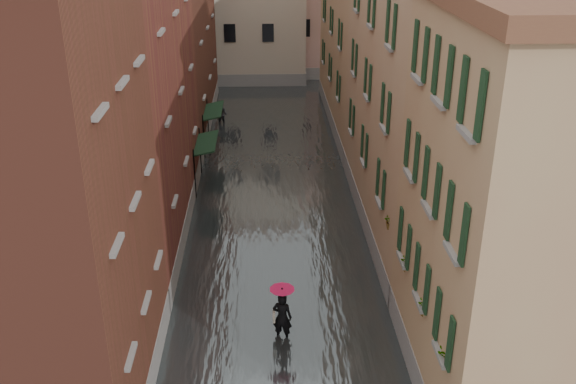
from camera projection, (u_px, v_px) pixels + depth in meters
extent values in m
plane|color=#525254|center=(282.00, 350.00, 21.67)|extent=(120.00, 120.00, 0.00)
cube|color=#3F4546|center=(274.00, 190.00, 33.46)|extent=(10.00, 60.00, 0.20)
cube|color=brown|center=(19.00, 206.00, 16.91)|extent=(6.00, 8.00, 13.00)
cube|color=brown|center=(109.00, 99.00, 27.03)|extent=(6.00, 14.00, 12.50)
cube|color=brown|center=(158.00, 21.00, 40.38)|extent=(6.00, 16.00, 14.00)
cube|color=#A67955|center=(536.00, 221.00, 17.74)|extent=(6.00, 8.00, 11.50)
cube|color=tan|center=(438.00, 90.00, 27.45)|extent=(6.00, 14.00, 13.00)
cube|color=#A67955|center=(378.00, 39.00, 41.42)|extent=(6.00, 16.00, 11.50)
cube|color=tan|center=(336.00, 1.00, 55.85)|extent=(10.00, 9.00, 12.00)
cube|color=#16311B|center=(206.00, 143.00, 32.94)|extent=(1.09, 3.26, 0.31)
cylinder|color=black|center=(195.00, 176.00, 31.91)|extent=(0.06, 0.06, 2.80)
cylinder|color=black|center=(200.00, 153.00, 34.88)|extent=(0.06, 0.06, 2.80)
cube|color=#16311B|center=(213.00, 111.00, 38.05)|extent=(1.09, 3.32, 0.31)
cylinder|color=black|center=(204.00, 138.00, 36.99)|extent=(0.06, 0.06, 2.80)
cylinder|color=black|center=(208.00, 121.00, 40.01)|extent=(0.06, 0.06, 2.80)
cube|color=brown|center=(447.00, 358.00, 16.43)|extent=(0.22, 0.85, 0.18)
imported|color=#265926|center=(449.00, 344.00, 16.26)|extent=(0.59, 0.51, 0.66)
cube|color=brown|center=(427.00, 308.00, 18.46)|extent=(0.22, 0.85, 0.18)
imported|color=#265926|center=(428.00, 296.00, 18.28)|extent=(0.59, 0.51, 0.66)
cube|color=brown|center=(409.00, 264.00, 20.68)|extent=(0.22, 0.85, 0.18)
imported|color=#265926|center=(410.00, 253.00, 20.51)|extent=(0.59, 0.51, 0.66)
cube|color=brown|center=(392.00, 223.00, 23.35)|extent=(0.22, 0.85, 0.18)
imported|color=#265926|center=(392.00, 213.00, 23.18)|extent=(0.59, 0.51, 0.66)
imported|color=black|center=(282.00, 317.00, 21.80)|extent=(0.78, 0.62, 1.86)
cube|color=beige|center=(274.00, 316.00, 21.83)|extent=(0.08, 0.30, 0.38)
cylinder|color=black|center=(282.00, 307.00, 21.63)|extent=(0.02, 0.02, 1.00)
cone|color=#D20E44|center=(282.00, 293.00, 21.39)|extent=(0.86, 0.86, 0.28)
imported|color=black|center=(222.00, 115.00, 43.01)|extent=(0.96, 0.84, 1.65)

